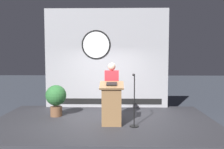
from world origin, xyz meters
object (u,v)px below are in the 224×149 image
(speaker_person, at_px, (112,91))
(potted_plant, at_px, (56,97))
(microphone_stand, at_px, (134,108))
(podium, at_px, (112,104))

(speaker_person, height_order, potted_plant, speaker_person)
(microphone_stand, relative_size, potted_plant, 1.44)
(microphone_stand, height_order, potted_plant, microphone_stand)
(podium, relative_size, potted_plant, 1.21)
(podium, xyz_separation_m, microphone_stand, (0.60, -0.10, -0.08))
(potted_plant, bearing_deg, podium, -27.72)
(podium, distance_m, microphone_stand, 0.61)
(podium, relative_size, speaker_person, 0.70)
(speaker_person, bearing_deg, potted_plant, 165.90)
(speaker_person, height_order, microphone_stand, speaker_person)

